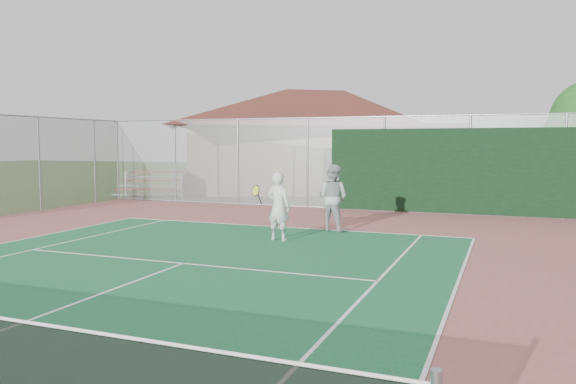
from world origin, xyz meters
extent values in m
cylinder|color=gray|center=(-10.00, 17.00, 1.75)|extent=(0.08, 0.08, 3.50)
cylinder|color=gray|center=(-7.00, 17.00, 1.75)|extent=(0.08, 0.08, 3.50)
cylinder|color=gray|center=(-4.00, 17.00, 1.75)|extent=(0.08, 0.08, 3.50)
cylinder|color=gray|center=(-1.00, 17.00, 1.75)|extent=(0.08, 0.08, 3.50)
cylinder|color=gray|center=(2.00, 17.00, 1.75)|extent=(0.08, 0.08, 3.50)
cylinder|color=gray|center=(5.00, 17.00, 1.75)|extent=(0.08, 0.08, 3.50)
cylinder|color=gray|center=(8.00, 17.00, 1.75)|extent=(0.08, 0.08, 3.50)
cylinder|color=gray|center=(0.00, 17.00, 3.50)|extent=(20.00, 0.05, 0.05)
cylinder|color=gray|center=(0.00, 17.00, 0.05)|extent=(20.00, 0.05, 0.05)
cube|color=#999EA0|center=(0.00, 17.00, 1.75)|extent=(20.00, 0.02, 3.50)
cube|color=black|center=(5.00, 16.95, 1.55)|extent=(10.00, 0.04, 3.00)
cylinder|color=gray|center=(-10.00, 15.50, 1.75)|extent=(0.08, 0.08, 3.50)
cylinder|color=gray|center=(-10.00, 12.50, 1.75)|extent=(0.08, 0.08, 3.50)
cube|color=#999EA0|center=(-10.00, 12.50, 1.75)|extent=(0.02, 9.00, 3.50)
cube|color=tan|center=(-3.50, 25.93, 1.65)|extent=(15.64, 13.36, 3.31)
cube|color=brown|center=(-3.50, 25.93, 3.36)|extent=(16.37, 14.09, 0.20)
pyramid|color=brown|center=(-3.50, 25.93, 5.29)|extent=(17.21, 14.70, 1.98)
cube|color=black|center=(-1.30, 21.49, 1.16)|extent=(0.99, 0.06, 2.31)
cube|color=#9D3024|center=(-9.20, 18.29, 0.38)|extent=(3.13, 1.47, 0.05)
cube|color=#B2B5BA|center=(-9.20, 18.02, 0.16)|extent=(3.12, 1.44, 0.04)
cube|color=#9D3024|center=(-9.20, 18.89, 0.76)|extent=(3.13, 1.47, 0.05)
cube|color=#B2B5BA|center=(-9.20, 18.62, 0.54)|extent=(3.12, 1.44, 0.04)
cube|color=#9D3024|center=(-9.20, 19.48, 1.14)|extent=(3.13, 1.47, 0.05)
cube|color=#B2B5BA|center=(-9.20, 19.21, 0.92)|extent=(3.12, 1.44, 0.04)
cube|color=#B2B5BA|center=(-10.72, 18.89, 0.60)|extent=(0.77, 1.84, 1.19)
cube|color=#B2B5BA|center=(-7.69, 18.89, 0.60)|extent=(0.77, 1.84, 1.19)
sphere|color=#1C541A|center=(8.51, 21.42, 3.01)|extent=(1.94, 1.94, 1.94)
imported|color=silver|center=(0.79, 9.71, 0.88)|extent=(0.70, 0.52, 1.77)
imported|color=#AEB1B4|center=(1.62, 11.79, 0.95)|extent=(1.06, 0.91, 1.90)
camera|label=1|loc=(6.27, -3.54, 2.53)|focal=35.00mm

